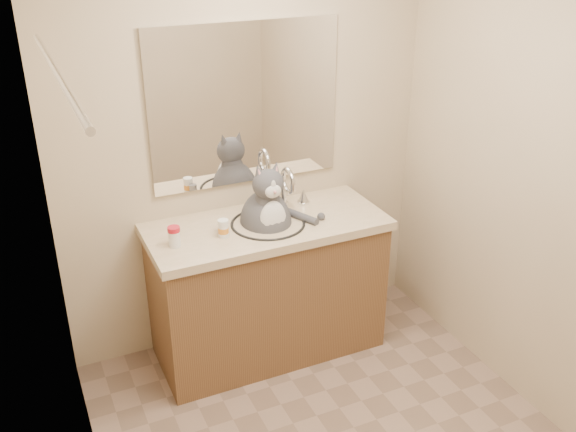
% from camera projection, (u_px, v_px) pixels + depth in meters
% --- Properties ---
extents(room, '(2.22, 2.52, 2.42)m').
position_uv_depth(room, '(357.00, 240.00, 2.62)').
color(room, gray).
rests_on(room, ground).
extents(vanity, '(1.34, 0.59, 1.12)m').
position_uv_depth(vanity, '(268.00, 285.00, 3.74)').
color(vanity, brown).
rests_on(vanity, ground).
extents(mirror, '(1.10, 0.02, 0.90)m').
position_uv_depth(mirror, '(246.00, 105.00, 3.53)').
color(mirror, white).
rests_on(mirror, room).
extents(shower_curtain, '(0.02, 1.30, 1.93)m').
position_uv_depth(shower_curtain, '(96.00, 324.00, 2.38)').
color(shower_curtain, beige).
rests_on(shower_curtain, ground).
extents(cat, '(0.40, 0.33, 0.57)m').
position_uv_depth(cat, '(267.00, 219.00, 3.55)').
color(cat, '#49494E').
rests_on(cat, vanity).
extents(pill_bottle_redcap, '(0.08, 0.08, 0.11)m').
position_uv_depth(pill_bottle_redcap, '(174.00, 236.00, 3.29)').
color(pill_bottle_redcap, white).
rests_on(pill_bottle_redcap, vanity).
extents(pill_bottle_orange, '(0.07, 0.07, 0.10)m').
position_uv_depth(pill_bottle_orange, '(223.00, 229.00, 3.39)').
color(pill_bottle_orange, white).
rests_on(pill_bottle_orange, vanity).
extents(grey_canister, '(0.06, 0.06, 0.07)m').
position_uv_depth(grey_canister, '(222.00, 226.00, 3.44)').
color(grey_canister, slate).
rests_on(grey_canister, vanity).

